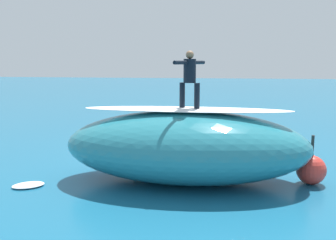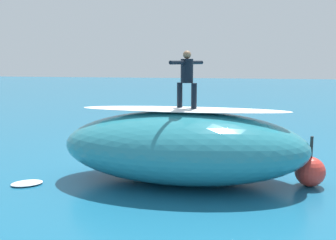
{
  "view_description": "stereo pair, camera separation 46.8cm",
  "coord_description": "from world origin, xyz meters",
  "px_view_note": "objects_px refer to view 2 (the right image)",
  "views": [
    {
      "loc": [
        -1.75,
        11.71,
        3.12
      ],
      "look_at": [
        -0.04,
        0.55,
        1.36
      ],
      "focal_mm": 40.27,
      "sensor_mm": 36.0,
      "label": 1
    },
    {
      "loc": [
        -2.21,
        11.63,
        3.12
      ],
      "look_at": [
        -0.04,
        0.55,
        1.36
      ],
      "focal_mm": 40.27,
      "sensor_mm": 36.0,
      "label": 2
    }
  ],
  "objects_px": {
    "surfer_paddling": "(158,145)",
    "buoy_marker": "(310,171)",
    "surfer_riding": "(187,75)",
    "surfboard_riding": "(187,110)",
    "surfboard_paddling": "(155,149)"
  },
  "relations": [
    {
      "from": "surfer_paddling",
      "to": "buoy_marker",
      "type": "relative_size",
      "value": 1.29
    },
    {
      "from": "surfer_riding",
      "to": "buoy_marker",
      "type": "bearing_deg",
      "value": -149.26
    },
    {
      "from": "surfer_riding",
      "to": "surfboard_riding",
      "type": "bearing_deg",
      "value": 26.33
    },
    {
      "from": "surfboard_riding",
      "to": "surfboard_paddling",
      "type": "xyz_separation_m",
      "value": [
        1.61,
        -3.24,
        -1.86
      ]
    },
    {
      "from": "surfboard_paddling",
      "to": "buoy_marker",
      "type": "distance_m",
      "value": 5.61
    },
    {
      "from": "surfboard_riding",
      "to": "surfer_paddling",
      "type": "relative_size",
      "value": 1.13
    },
    {
      "from": "surfboard_riding",
      "to": "surfboard_paddling",
      "type": "relative_size",
      "value": 0.97
    },
    {
      "from": "buoy_marker",
      "to": "surfboard_riding",
      "type": "bearing_deg",
      "value": 4.41
    },
    {
      "from": "buoy_marker",
      "to": "surfboard_paddling",
      "type": "bearing_deg",
      "value": -32.4
    },
    {
      "from": "surfboard_riding",
      "to": "surfer_riding",
      "type": "distance_m",
      "value": 0.88
    },
    {
      "from": "surfer_riding",
      "to": "surfboard_paddling",
      "type": "xyz_separation_m",
      "value": [
        1.61,
        -3.24,
        -2.74
      ]
    },
    {
      "from": "surfer_riding",
      "to": "surfboard_paddling",
      "type": "bearing_deg",
      "value": -37.31
    },
    {
      "from": "surfboard_riding",
      "to": "surfer_paddling",
      "type": "height_order",
      "value": "surfboard_riding"
    },
    {
      "from": "surfer_paddling",
      "to": "surfboard_paddling",
      "type": "bearing_deg",
      "value": -0.0
    },
    {
      "from": "surfer_riding",
      "to": "surfer_paddling",
      "type": "xyz_separation_m",
      "value": [
        1.48,
        -3.26,
        -2.58
      ]
    }
  ]
}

